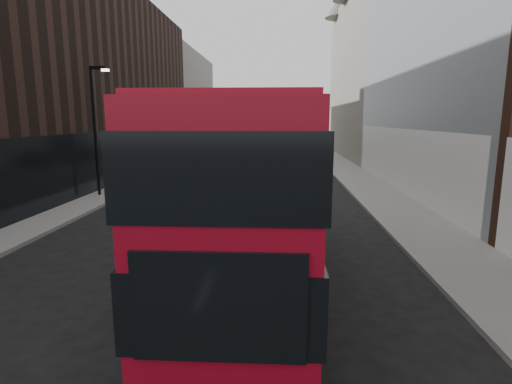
% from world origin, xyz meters
% --- Properties ---
extents(sidewalk_right, '(3.00, 80.00, 0.15)m').
position_xyz_m(sidewalk_right, '(7.50, 25.00, 0.07)').
color(sidewalk_right, slate).
rests_on(sidewalk_right, ground).
extents(sidewalk_left, '(2.00, 80.00, 0.15)m').
position_xyz_m(sidewalk_left, '(-8.00, 25.00, 0.07)').
color(sidewalk_left, slate).
rests_on(sidewalk_left, ground).
extents(building_modern_block, '(5.03, 22.00, 20.00)m').
position_xyz_m(building_modern_block, '(11.47, 21.00, 9.90)').
color(building_modern_block, '#9EA4A9').
rests_on(building_modern_block, ground).
extents(building_victorian, '(6.50, 24.00, 21.00)m').
position_xyz_m(building_victorian, '(11.38, 44.00, 9.66)').
color(building_victorian, slate).
rests_on(building_victorian, ground).
extents(building_left_mid, '(5.00, 24.00, 14.00)m').
position_xyz_m(building_left_mid, '(-11.50, 30.00, 7.00)').
color(building_left_mid, black).
rests_on(building_left_mid, ground).
extents(building_left_far, '(5.00, 20.00, 13.00)m').
position_xyz_m(building_left_far, '(-11.50, 52.00, 6.50)').
color(building_left_far, slate).
rests_on(building_left_far, ground).
extents(street_lamp, '(1.06, 0.22, 7.00)m').
position_xyz_m(street_lamp, '(-8.22, 18.00, 4.18)').
color(street_lamp, black).
rests_on(street_lamp, sidewalk_left).
extents(red_bus, '(2.82, 11.76, 4.74)m').
position_xyz_m(red_bus, '(1.07, 6.94, 2.63)').
color(red_bus, maroon).
rests_on(red_bus, ground).
extents(grey_bus, '(3.15, 10.18, 3.25)m').
position_xyz_m(grey_bus, '(2.55, 39.87, 1.74)').
color(grey_bus, black).
rests_on(grey_bus, ground).
extents(car_a, '(1.75, 3.78, 1.25)m').
position_xyz_m(car_a, '(1.80, 14.15, 0.63)').
color(car_a, black).
rests_on(car_a, ground).
extents(car_b, '(1.41, 3.92, 1.29)m').
position_xyz_m(car_b, '(1.20, 24.47, 0.64)').
color(car_b, '#909498').
rests_on(car_b, ground).
extents(car_c, '(2.25, 5.05, 1.44)m').
position_xyz_m(car_c, '(3.89, 32.20, 0.72)').
color(car_c, black).
rests_on(car_c, ground).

